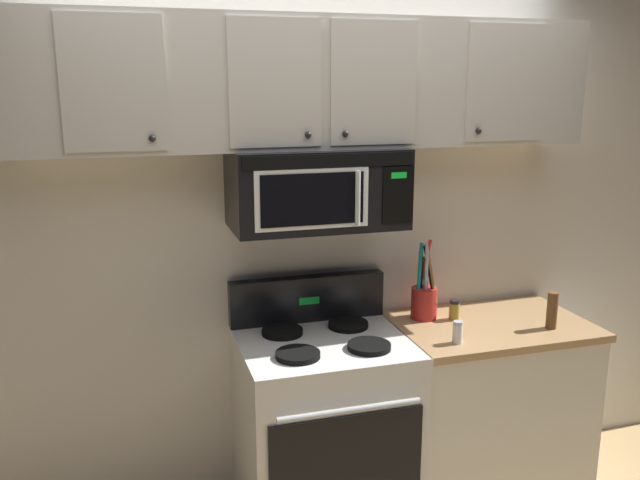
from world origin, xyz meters
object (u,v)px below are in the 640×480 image
(utensil_crock_red, at_px, (424,297))
(salt_shaker, at_px, (458,332))
(pepper_mill, at_px, (552,310))
(over_range_microwave, at_px, (317,188))
(stove_range, at_px, (324,428))
(spice_jar, at_px, (454,310))

(utensil_crock_red, height_order, salt_shaker, utensil_crock_red)
(salt_shaker, bearing_deg, pepper_mill, 4.51)
(over_range_microwave, xyz_separation_m, utensil_crock_red, (0.56, 0.03, -0.57))
(stove_range, xyz_separation_m, spice_jar, (0.69, 0.09, 0.48))
(utensil_crock_red, bearing_deg, pepper_mill, -30.52)
(over_range_microwave, relative_size, salt_shaker, 7.42)
(over_range_microwave, relative_size, utensil_crock_red, 1.92)
(utensil_crock_red, xyz_separation_m, pepper_mill, (0.51, -0.30, -0.02))
(pepper_mill, height_order, spice_jar, pepper_mill)
(stove_range, relative_size, salt_shaker, 10.94)
(pepper_mill, relative_size, spice_jar, 1.80)
(stove_range, bearing_deg, utensil_crock_red, 15.00)
(over_range_microwave, distance_m, utensil_crock_red, 0.80)
(salt_shaker, height_order, pepper_mill, pepper_mill)
(over_range_microwave, bearing_deg, stove_range, -89.86)
(stove_range, distance_m, spice_jar, 0.84)
(utensil_crock_red, distance_m, salt_shaker, 0.35)
(spice_jar, bearing_deg, stove_range, -172.92)
(utensil_crock_red, relative_size, spice_jar, 4.03)
(salt_shaker, relative_size, spice_jar, 1.04)
(salt_shaker, relative_size, pepper_mill, 0.58)
(over_range_microwave, xyz_separation_m, salt_shaker, (0.56, -0.31, -0.62))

